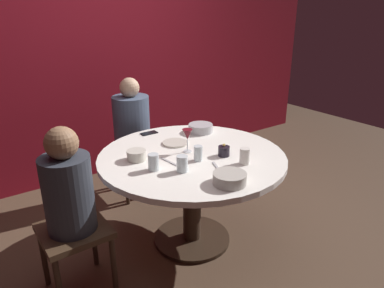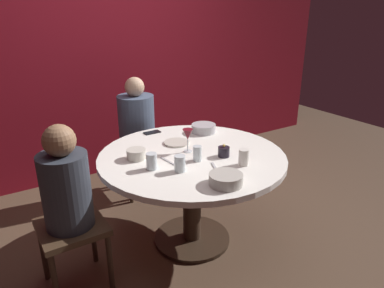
{
  "view_description": "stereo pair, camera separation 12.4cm",
  "coord_description": "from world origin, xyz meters",
  "px_view_note": "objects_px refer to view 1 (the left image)",
  "views": [
    {
      "loc": [
        -1.39,
        -1.94,
        1.75
      ],
      "look_at": [
        0.0,
        0.0,
        0.82
      ],
      "focal_mm": 33.24,
      "sensor_mm": 36.0,
      "label": 1
    },
    {
      "loc": [
        -1.29,
        -2.01,
        1.75
      ],
      "look_at": [
        0.0,
        0.0,
        0.82
      ],
      "focal_mm": 33.24,
      "sensor_mm": 36.0,
      "label": 2
    }
  ],
  "objects_px": {
    "seated_diner_left": "(69,195)",
    "cup_near_candle": "(182,164)",
    "dinner_plate": "(175,143)",
    "cell_phone": "(149,133)",
    "bowl_small_white": "(230,178)",
    "cup_center_front": "(198,153)",
    "bowl_salad_center": "(137,155)",
    "bowl_serving_large": "(201,128)",
    "seated_diner_back": "(132,124)",
    "candle_holder": "(224,151)",
    "cup_by_right_diner": "(153,162)",
    "dining_table": "(192,173)",
    "wine_glass": "(188,135)",
    "cup_by_left_diner": "(245,156)"
  },
  "relations": [
    {
      "from": "seated_diner_left",
      "to": "cup_near_candle",
      "type": "xyz_separation_m",
      "value": [
        0.68,
        -0.2,
        0.1
      ]
    },
    {
      "from": "dinner_plate",
      "to": "cell_phone",
      "type": "bearing_deg",
      "value": 98.54
    },
    {
      "from": "bowl_small_white",
      "to": "cup_center_front",
      "type": "bearing_deg",
      "value": 82.48
    },
    {
      "from": "bowl_salad_center",
      "to": "cup_center_front",
      "type": "xyz_separation_m",
      "value": [
        0.34,
        -0.26,
        0.02
      ]
    },
    {
      "from": "bowl_serving_large",
      "to": "bowl_small_white",
      "type": "xyz_separation_m",
      "value": [
        -0.43,
        -0.86,
        -0.0
      ]
    },
    {
      "from": "seated_diner_left",
      "to": "seated_diner_back",
      "type": "bearing_deg",
      "value": 47.11
    },
    {
      "from": "candle_holder",
      "to": "bowl_serving_large",
      "type": "height_order",
      "value": "candle_holder"
    },
    {
      "from": "cup_near_candle",
      "to": "cup_by_right_diner",
      "type": "height_order",
      "value": "cup_by_right_diner"
    },
    {
      "from": "dining_table",
      "to": "bowl_serving_large",
      "type": "distance_m",
      "value": 0.53
    },
    {
      "from": "bowl_small_white",
      "to": "cell_phone",
      "type": "bearing_deg",
      "value": 87.4
    },
    {
      "from": "dining_table",
      "to": "wine_glass",
      "type": "distance_m",
      "value": 0.28
    },
    {
      "from": "cell_phone",
      "to": "cup_by_left_diner",
      "type": "height_order",
      "value": "cup_by_left_diner"
    },
    {
      "from": "seated_diner_left",
      "to": "candle_holder",
      "type": "distance_m",
      "value": 1.09
    },
    {
      "from": "wine_glass",
      "to": "dining_table",
      "type": "bearing_deg",
      "value": -91.84
    },
    {
      "from": "wine_glass",
      "to": "cell_phone",
      "type": "bearing_deg",
      "value": 93.89
    },
    {
      "from": "cell_phone",
      "to": "cup_near_candle",
      "type": "height_order",
      "value": "cup_near_candle"
    },
    {
      "from": "bowl_serving_large",
      "to": "bowl_salad_center",
      "type": "distance_m",
      "value": 0.75
    },
    {
      "from": "dinner_plate",
      "to": "cup_center_front",
      "type": "distance_m",
      "value": 0.37
    },
    {
      "from": "seated_diner_back",
      "to": "cup_by_left_diner",
      "type": "distance_m",
      "value": 1.33
    },
    {
      "from": "bowl_salad_center",
      "to": "cup_by_right_diner",
      "type": "height_order",
      "value": "cup_by_right_diner"
    },
    {
      "from": "bowl_small_white",
      "to": "seated_diner_left",
      "type": "bearing_deg",
      "value": 148.34
    },
    {
      "from": "seated_diner_left",
      "to": "bowl_small_white",
      "type": "bearing_deg",
      "value": -31.66
    },
    {
      "from": "bowl_small_white",
      "to": "cup_center_front",
      "type": "xyz_separation_m",
      "value": [
        0.05,
        0.39,
        0.02
      ]
    },
    {
      "from": "seated_diner_back",
      "to": "candle_holder",
      "type": "height_order",
      "value": "seated_diner_back"
    },
    {
      "from": "bowl_salad_center",
      "to": "cup_center_front",
      "type": "bearing_deg",
      "value": -36.94
    },
    {
      "from": "seated_diner_back",
      "to": "bowl_serving_large",
      "type": "distance_m",
      "value": 0.71
    },
    {
      "from": "seated_diner_back",
      "to": "dinner_plate",
      "type": "height_order",
      "value": "seated_diner_back"
    },
    {
      "from": "seated_diner_left",
      "to": "dinner_plate",
      "type": "height_order",
      "value": "seated_diner_left"
    },
    {
      "from": "dinner_plate",
      "to": "cup_near_candle",
      "type": "bearing_deg",
      "value": -117.86
    },
    {
      "from": "candle_holder",
      "to": "dinner_plate",
      "type": "distance_m",
      "value": 0.43
    },
    {
      "from": "cup_by_left_diner",
      "to": "cup_center_front",
      "type": "xyz_separation_m",
      "value": [
        -0.22,
        0.23,
        -0.0
      ]
    },
    {
      "from": "bowl_small_white",
      "to": "cup_by_left_diner",
      "type": "height_order",
      "value": "cup_by_left_diner"
    },
    {
      "from": "cup_by_left_diner",
      "to": "dining_table",
      "type": "bearing_deg",
      "value": 119.12
    },
    {
      "from": "seated_diner_back",
      "to": "cup_center_front",
      "type": "relative_size",
      "value": 10.63
    },
    {
      "from": "seated_diner_left",
      "to": "cup_near_candle",
      "type": "bearing_deg",
      "value": -16.18
    },
    {
      "from": "cell_phone",
      "to": "seated_diner_left",
      "type": "bearing_deg",
      "value": -56.71
    },
    {
      "from": "bowl_small_white",
      "to": "dinner_plate",
      "type": "bearing_deg",
      "value": 82.57
    },
    {
      "from": "seated_diner_left",
      "to": "dining_table",
      "type": "bearing_deg",
      "value": 0.0
    },
    {
      "from": "dining_table",
      "to": "seated_diner_left",
      "type": "height_order",
      "value": "seated_diner_left"
    },
    {
      "from": "candle_holder",
      "to": "bowl_salad_center",
      "type": "height_order",
      "value": "candle_holder"
    },
    {
      "from": "seated_diner_back",
      "to": "bowl_salad_center",
      "type": "height_order",
      "value": "seated_diner_back"
    },
    {
      "from": "wine_glass",
      "to": "bowl_serving_large",
      "type": "height_order",
      "value": "wine_glass"
    },
    {
      "from": "cup_by_right_diner",
      "to": "cup_by_left_diner",
      "type": "bearing_deg",
      "value": -26.57
    },
    {
      "from": "cell_phone",
      "to": "cup_center_front",
      "type": "xyz_separation_m",
      "value": [
        0.0,
        -0.69,
        0.05
      ]
    },
    {
      "from": "bowl_salad_center",
      "to": "dinner_plate",
      "type": "bearing_deg",
      "value": 15.27
    },
    {
      "from": "cup_near_candle",
      "to": "bowl_salad_center",
      "type": "bearing_deg",
      "value": 114.41
    },
    {
      "from": "seated_diner_left",
      "to": "cup_by_left_diner",
      "type": "height_order",
      "value": "seated_diner_left"
    },
    {
      "from": "cell_phone",
      "to": "cup_center_front",
      "type": "height_order",
      "value": "cup_center_front"
    },
    {
      "from": "seated_diner_back",
      "to": "cup_center_front",
      "type": "xyz_separation_m",
      "value": [
        -0.03,
        -1.09,
        0.08
      ]
    },
    {
      "from": "bowl_serving_large",
      "to": "bowl_salad_center",
      "type": "bearing_deg",
      "value": -163.42
    }
  ]
}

